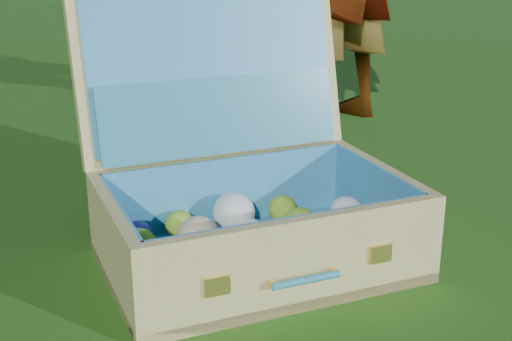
# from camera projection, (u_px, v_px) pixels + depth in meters

# --- Properties ---
(ground) EXTENTS (60.00, 60.00, 0.00)m
(ground) POSITION_uv_depth(u_px,v_px,m) (240.00, 238.00, 1.76)
(ground) COLOR #215114
(ground) RESTS_ON ground
(suitcase) EXTENTS (0.83, 0.79, 0.63)m
(suitcase) POSITION_uv_depth(u_px,v_px,m) (241.00, 180.00, 1.64)
(suitcase) COLOR tan
(suitcase) RESTS_ON ground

